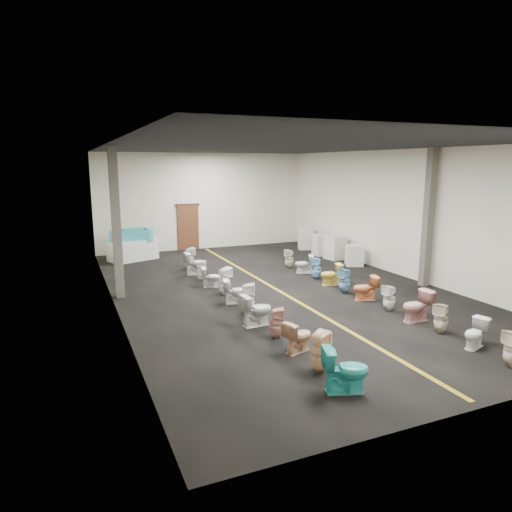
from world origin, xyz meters
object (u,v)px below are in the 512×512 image
object	(u,v)px
display_table	(133,250)
toilet_left_0	(346,370)
appliance_crate_d	(306,239)
toilet_right_4	(389,298)
toilet_left_11	(190,258)
toilet_right_3	(417,306)
toilet_left_7	(224,281)
toilet_right_5	(365,288)
toilet_left_6	(236,291)
toilet_left_8	(211,277)
toilet_right_7	(331,274)
toilet_left_1	(319,352)
appliance_crate_b	(335,247)
toilet_left_5	(247,298)
toilet_left_10	(196,263)
toilet_left_4	(256,310)
toilet_right_1	(476,333)
toilet_right_6	(345,281)
appliance_crate_a	(354,255)
toilet_right_8	(316,268)
toilet_left_2	(298,336)
toilet_right_9	(304,264)
toilet_left_9	(201,271)
bathtub	(132,235)
toilet_right_10	(289,259)
appliance_crate_c	(323,245)
toilet_left_3	(276,323)

from	to	relation	value
display_table	toilet_left_0	xyz separation A→B (m)	(1.78, -13.14, -0.01)
appliance_crate_d	toilet_right_4	world-z (taller)	appliance_crate_d
toilet_left_11	toilet_right_3	world-z (taller)	toilet_left_11
toilet_left_7	toilet_right_5	world-z (taller)	toilet_left_7
toilet_left_6	toilet_left_8	distance (m)	2.01
toilet_right_3	toilet_right_7	distance (m)	3.94
display_table	toilet_left_7	xyz separation A→B (m)	(1.85, -6.43, -0.00)
toilet_left_0	toilet_left_1	xyz separation A→B (m)	(-0.01, 0.89, -0.01)
toilet_left_6	appliance_crate_b	bearing A→B (deg)	-41.32
toilet_left_5	toilet_left_10	size ratio (longest dim) A/B	1.02
toilet_left_4	toilet_right_5	world-z (taller)	toilet_left_4
toilet_right_1	toilet_right_6	distance (m)	4.83
appliance_crate_a	toilet_right_8	distance (m)	2.85
display_table	toilet_right_5	xyz separation A→B (m)	(5.50, -8.65, -0.06)
appliance_crate_d	toilet_left_2	bearing A→B (deg)	-119.90
toilet_right_5	toilet_right_6	bearing A→B (deg)	-156.52
toilet_right_1	toilet_right_9	xyz separation A→B (m)	(-0.03, 7.68, 0.02)
toilet_left_2	toilet_left_7	distance (m)	4.82
toilet_left_9	toilet_right_1	bearing A→B (deg)	-130.85
toilet_left_5	toilet_left_8	size ratio (longest dim) A/B	1.27
bathtub	toilet_right_5	bearing A→B (deg)	-59.54
toilet_left_0	toilet_left_2	xyz separation A→B (m)	(0.07, 1.89, -0.07)
toilet_right_5	bathtub	bearing A→B (deg)	-131.80
toilet_left_2	toilet_left_5	size ratio (longest dim) A/B	0.83
toilet_left_0	toilet_left_1	distance (m)	0.89
toilet_left_7	toilet_right_10	xyz separation A→B (m)	(3.54, 2.52, -0.06)
toilet_left_0	toilet_left_2	bearing A→B (deg)	17.21
toilet_right_6	toilet_left_1	bearing A→B (deg)	-49.76
toilet_right_5	toilet_right_7	bearing A→B (deg)	-164.28
toilet_right_4	toilet_right_8	bearing A→B (deg)	173.28
appliance_crate_d	toilet_right_9	size ratio (longest dim) A/B	1.44
appliance_crate_d	toilet_right_5	world-z (taller)	appliance_crate_d
appliance_crate_a	toilet_right_9	bearing A→B (deg)	-171.67
toilet_right_5	appliance_crate_b	bearing A→B (deg)	171.51
toilet_right_7	toilet_right_10	size ratio (longest dim) A/B	0.99
toilet_right_9	toilet_right_10	bearing A→B (deg)	-152.31
appliance_crate_c	toilet_right_10	distance (m)	3.13
toilet_right_1	toilet_right_3	distance (m)	1.87
toilet_left_5	toilet_left_9	xyz separation A→B (m)	(-0.16, 3.96, -0.08)
toilet_left_3	toilet_left_5	bearing A→B (deg)	18.09
toilet_left_6	toilet_right_7	world-z (taller)	toilet_right_7
toilet_left_4	toilet_left_6	xyz separation A→B (m)	(0.18, 1.94, -0.05)
toilet_right_10	toilet_right_3	bearing A→B (deg)	6.78
toilet_left_8	toilet_right_3	distance (m)	6.53
toilet_left_7	toilet_left_11	world-z (taller)	toilet_left_7
toilet_left_0	toilet_right_10	bearing A→B (deg)	-2.16
toilet_right_3	toilet_right_5	bearing A→B (deg)	-178.46
toilet_left_0	toilet_right_10	distance (m)	9.91
toilet_right_8	toilet_left_3	bearing A→B (deg)	-15.03
toilet_left_9	toilet_left_11	size ratio (longest dim) A/B	0.84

